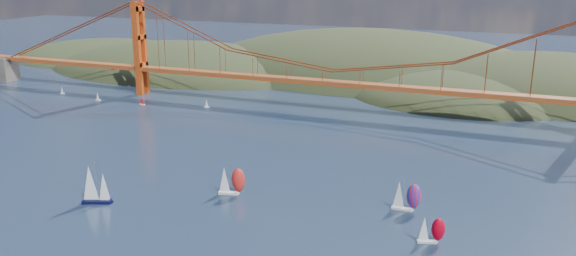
# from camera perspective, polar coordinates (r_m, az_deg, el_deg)

# --- Properties ---
(headlands) EXTENTS (725.00, 225.00, 96.00)m
(headlands) POSITION_cam_1_polar(r_m,az_deg,el_deg) (387.15, 15.26, 2.59)
(headlands) COLOR black
(headlands) RESTS_ON ground
(bridge) EXTENTS (552.00, 12.00, 55.00)m
(bridge) POSITION_cam_1_polar(r_m,az_deg,el_deg) (293.00, 4.38, 7.80)
(bridge) COLOR brown
(bridge) RESTS_ON ground
(sloop_navy) EXTENTS (9.79, 7.28, 14.33)m
(sloop_navy) POSITION_cam_1_polar(r_m,az_deg,el_deg) (192.81, -19.10, -5.49)
(sloop_navy) COLOR black
(sloop_navy) RESTS_ON ground
(racer_0) EXTENTS (9.48, 5.37, 10.62)m
(racer_0) POSITION_cam_1_polar(r_m,az_deg,el_deg) (190.69, -5.81, -5.31)
(racer_0) COLOR silver
(racer_0) RESTS_ON ground
(racer_1) EXTENTS (7.66, 4.58, 8.58)m
(racer_1) POSITION_cam_1_polar(r_m,az_deg,el_deg) (163.14, 14.30, -9.97)
(racer_1) COLOR silver
(racer_1) RESTS_ON ground
(racer_rwb) EXTENTS (9.08, 3.69, 10.45)m
(racer_rwb) POSITION_cam_1_polar(r_m,az_deg,el_deg) (181.45, 11.89, -6.76)
(racer_rwb) COLOR silver
(racer_rwb) RESTS_ON ground
(distant_boat_0) EXTENTS (3.00, 2.00, 4.70)m
(distant_boat_0) POSITION_cam_1_polar(r_m,az_deg,el_deg) (366.19, -21.98, 3.61)
(distant_boat_0) COLOR silver
(distant_boat_0) RESTS_ON ground
(distant_boat_1) EXTENTS (3.00, 2.00, 4.70)m
(distant_boat_1) POSITION_cam_1_polar(r_m,az_deg,el_deg) (340.83, -18.77, 3.06)
(distant_boat_1) COLOR silver
(distant_boat_1) RESTS_ON ground
(distant_boat_2) EXTENTS (3.00, 2.00, 4.70)m
(distant_boat_2) POSITION_cam_1_polar(r_m,az_deg,el_deg) (322.92, -14.62, 2.71)
(distant_boat_2) COLOR silver
(distant_boat_2) RESTS_ON ground
(distant_boat_3) EXTENTS (3.00, 2.00, 4.70)m
(distant_boat_3) POSITION_cam_1_polar(r_m,az_deg,el_deg) (309.37, -8.27, 2.50)
(distant_boat_3) COLOR silver
(distant_boat_3) RESTS_ON ground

